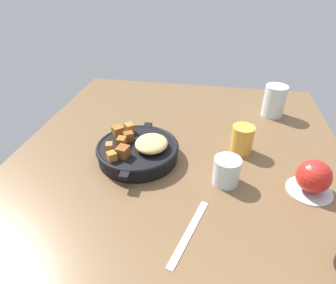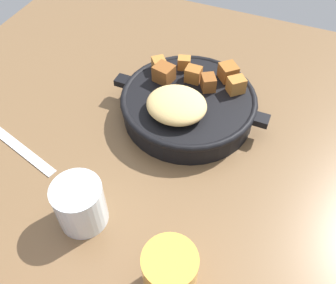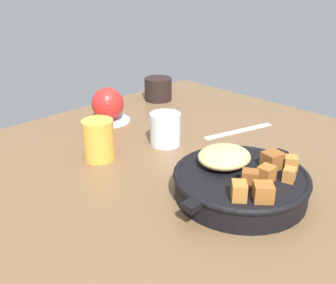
% 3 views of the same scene
% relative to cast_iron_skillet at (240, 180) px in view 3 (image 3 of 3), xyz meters
% --- Properties ---
extents(ground_plane, '(1.10, 0.99, 0.02)m').
position_rel_cast_iron_skillet_xyz_m(ground_plane, '(-0.05, 0.11, -0.04)').
color(ground_plane, brown).
extents(cast_iron_skillet, '(0.28, 0.24, 0.08)m').
position_rel_cast_iron_skillet_xyz_m(cast_iron_skillet, '(0.00, 0.00, 0.00)').
color(cast_iron_skillet, black).
rests_on(cast_iron_skillet, ground_plane).
extents(saucer_plate, '(0.11, 0.11, 0.01)m').
position_rel_cast_iron_skillet_xyz_m(saucer_plate, '(0.06, 0.46, -0.03)').
color(saucer_plate, '#B7BABF').
rests_on(saucer_plate, ground_plane).
extents(red_apple, '(0.08, 0.08, 0.08)m').
position_rel_cast_iron_skillet_xyz_m(red_apple, '(0.06, 0.46, 0.02)').
color(red_apple, red).
rests_on(red_apple, saucer_plate).
extents(butter_knife, '(0.20, 0.07, 0.00)m').
position_rel_cast_iron_skillet_xyz_m(butter_knife, '(0.24, 0.18, -0.03)').
color(butter_knife, silver).
rests_on(butter_knife, ground_plane).
extents(juice_glass_amber, '(0.07, 0.07, 0.09)m').
position_rel_cast_iron_skillet_xyz_m(juice_glass_amber, '(-0.09, 0.29, 0.01)').
color(juice_glass_amber, gold).
rests_on(juice_glass_amber, ground_plane).
extents(coffee_mug_dark, '(0.08, 0.08, 0.07)m').
position_rel_cast_iron_skillet_xyz_m(coffee_mug_dark, '(0.28, 0.50, 0.00)').
color(coffee_mug_dark, black).
rests_on(coffee_mug_dark, ground_plane).
extents(water_glass_short, '(0.07, 0.07, 0.07)m').
position_rel_cast_iron_skillet_xyz_m(water_glass_short, '(0.06, 0.25, 0.01)').
color(water_glass_short, silver).
rests_on(water_glass_short, ground_plane).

